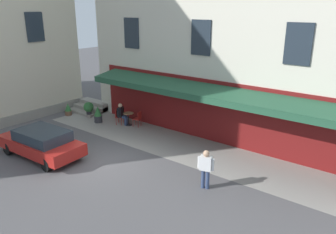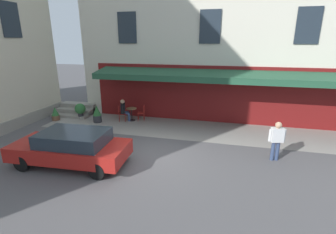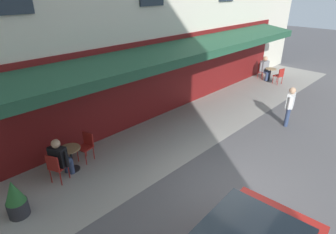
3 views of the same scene
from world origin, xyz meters
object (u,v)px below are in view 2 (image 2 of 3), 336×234
(cafe_table_mid_terrace, at_px, (132,113))
(cafe_chair_red_back_row, at_px, (121,112))
(seated_companion_in_black, at_px, (124,109))
(potted_plant_entrance_right, at_px, (97,114))
(walking_pedestrian_in_white, at_px, (277,138))
(cafe_chair_red_facing_street, at_px, (142,112))
(potted_plant_under_sign, at_px, (55,114))
(parked_car_red, at_px, (71,147))
(potted_plant_entrance_left, at_px, (80,110))

(cafe_table_mid_terrace, xyz_separation_m, cafe_chair_red_back_row, (0.58, 0.26, 0.06))
(seated_companion_in_black, xyz_separation_m, potted_plant_entrance_right, (1.43, 0.59, -0.21))
(cafe_chair_red_back_row, bearing_deg, walking_pedestrian_in_white, 158.72)
(cafe_chair_red_facing_street, bearing_deg, potted_plant_entrance_right, 20.73)
(cafe_table_mid_terrace, bearing_deg, cafe_chair_red_back_row, 24.15)
(potted_plant_entrance_right, bearing_deg, potted_plant_under_sign, 5.76)
(parked_car_red, bearing_deg, potted_plant_entrance_right, -70.86)
(walking_pedestrian_in_white, relative_size, potted_plant_under_sign, 1.99)
(cafe_chair_red_facing_street, height_order, walking_pedestrian_in_white, walking_pedestrian_in_white)
(potted_plant_under_sign, distance_m, potted_plant_entrance_left, 1.42)
(cafe_chair_red_facing_street, height_order, parked_car_red, parked_car_red)
(potted_plant_entrance_right, bearing_deg, cafe_table_mid_terrace, -157.35)
(cafe_chair_red_facing_street, xyz_separation_m, potted_plant_under_sign, (5.01, 1.18, -0.16))
(cafe_chair_red_back_row, relative_size, seated_companion_in_black, 0.70)
(cafe_table_mid_terrace, xyz_separation_m, parked_car_red, (0.15, 5.56, 0.22))
(seated_companion_in_black, relative_size, potted_plant_under_sign, 1.64)
(cafe_chair_red_back_row, distance_m, walking_pedestrian_in_white, 8.50)
(potted_plant_entrance_left, bearing_deg, potted_plant_entrance_right, 163.47)
(cafe_chair_red_back_row, height_order, potted_plant_under_sign, cafe_chair_red_back_row)
(potted_plant_entrance_right, distance_m, parked_car_red, 5.09)
(cafe_table_mid_terrace, height_order, walking_pedestrian_in_white, walking_pedestrian_in_white)
(cafe_chair_red_facing_street, xyz_separation_m, potted_plant_entrance_right, (2.42, 0.92, -0.06))
(cafe_chair_red_facing_street, height_order, potted_plant_entrance_left, potted_plant_entrance_left)
(cafe_chair_red_facing_street, xyz_separation_m, walking_pedestrian_in_white, (-6.72, 3.50, 0.37))
(cafe_chair_red_back_row, height_order, seated_companion_in_black, seated_companion_in_black)
(cafe_chair_red_facing_street, distance_m, potted_plant_entrance_left, 3.79)
(seated_companion_in_black, bearing_deg, walking_pedestrian_in_white, 157.67)
(cafe_chair_red_back_row, xyz_separation_m, potted_plant_under_sign, (3.82, 0.76, -0.16))
(cafe_table_mid_terrace, height_order, cafe_chair_red_back_row, cafe_chair_red_back_row)
(cafe_chair_red_back_row, bearing_deg, parked_car_red, 94.65)
(cafe_chair_red_facing_street, relative_size, walking_pedestrian_in_white, 0.58)
(cafe_table_mid_terrace, height_order, potted_plant_under_sign, potted_plant_under_sign)
(potted_plant_entrance_right, relative_size, parked_car_red, 0.23)
(parked_car_red, bearing_deg, potted_plant_under_sign, -46.90)
(potted_plant_entrance_right, bearing_deg, parked_car_red, 109.14)
(cafe_table_mid_terrace, distance_m, cafe_chair_red_facing_street, 0.63)
(cafe_chair_red_back_row, distance_m, parked_car_red, 5.32)
(cafe_chair_red_facing_street, relative_size, seated_companion_in_black, 0.70)
(cafe_chair_red_back_row, relative_size, potted_plant_entrance_left, 0.98)
(cafe_chair_red_facing_street, relative_size, potted_plant_entrance_right, 0.91)
(potted_plant_under_sign, bearing_deg, cafe_chair_red_facing_street, -166.76)
(potted_plant_entrance_right, xyz_separation_m, parked_car_red, (-1.67, 4.80, 0.22))
(cafe_table_mid_terrace, relative_size, cafe_chair_red_facing_street, 0.82)
(walking_pedestrian_in_white, xyz_separation_m, potted_plant_under_sign, (11.73, -2.32, -0.53))
(potted_plant_under_sign, bearing_deg, walking_pedestrian_in_white, 168.80)
(cafe_table_mid_terrace, distance_m, potted_plant_entrance_right, 1.96)
(walking_pedestrian_in_white, bearing_deg, parked_car_red, 16.51)
(potted_plant_under_sign, relative_size, parked_car_red, 0.18)
(cafe_table_mid_terrace, relative_size, potted_plant_entrance_left, 0.81)
(cafe_chair_red_back_row, distance_m, cafe_chair_red_facing_street, 1.26)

